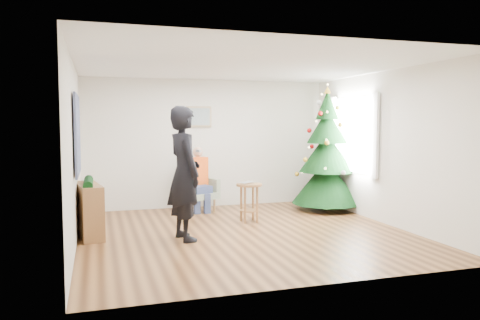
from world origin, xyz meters
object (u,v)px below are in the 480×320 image
object	(u,v)px
christmas_tree	(327,155)
stool	(249,202)
console	(89,210)
armchair	(198,193)
standing_man	(184,173)

from	to	relation	value
christmas_tree	stool	world-z (taller)	christmas_tree
christmas_tree	console	xyz separation A→B (m)	(-4.48, -0.94, -0.70)
armchair	standing_man	bearing A→B (deg)	-125.72
standing_man	christmas_tree	bearing A→B (deg)	-74.91
stool	console	distance (m)	2.66
armchair	console	xyz separation A→B (m)	(-2.01, -1.56, 0.05)
stool	standing_man	distance (m)	1.71
stool	armchair	size ratio (longest dim) A/B	0.70
standing_man	console	bearing A→B (deg)	53.62
christmas_tree	standing_man	xyz separation A→B (m)	(-3.13, -1.56, -0.12)
christmas_tree	stool	size ratio (longest dim) A/B	3.64
armchair	standing_man	distance (m)	2.37
standing_man	stool	bearing A→B (deg)	-66.65
christmas_tree	armchair	bearing A→B (deg)	165.81
console	standing_man	bearing A→B (deg)	-33.99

